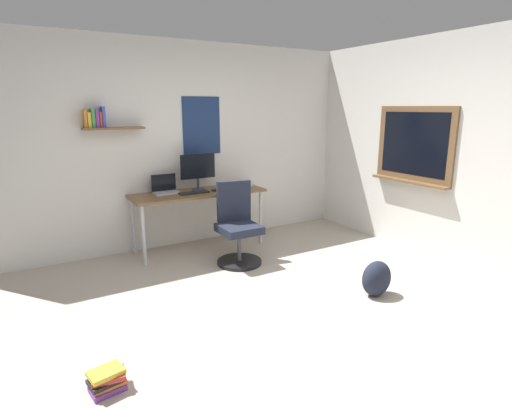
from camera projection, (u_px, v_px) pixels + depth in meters
name	position (u px, v px, depth m)	size (l,w,h in m)	color
ground_plane	(285.00, 319.00, 3.54)	(5.20, 5.20, 0.00)	#ADA393
wall_back	(179.00, 146.00, 5.28)	(5.00, 0.30, 2.60)	silver
wall_right	(471.00, 153.00, 4.46)	(0.22, 5.00, 2.60)	silver
desk	(198.00, 197.00, 5.17)	(1.68, 0.57, 0.75)	brown
office_chair	(237.00, 229.00, 4.75)	(0.52, 0.53, 0.95)	black
laptop	(165.00, 189.00, 5.07)	(0.31, 0.21, 0.23)	#ADAFB5
monitor_primary	(198.00, 169.00, 5.18)	(0.46, 0.17, 0.46)	#38383D
keyboard	(194.00, 193.00, 5.05)	(0.37, 0.13, 0.02)	black
computer_mouse	(215.00, 190.00, 5.18)	(0.10, 0.06, 0.03)	#262628
coffee_mug	(250.00, 183.00, 5.49)	(0.08, 0.08, 0.09)	silver
backpack	(377.00, 278.00, 3.94)	(0.32, 0.22, 0.35)	#1E2333
book_stack_on_floor	(107.00, 380.00, 2.63)	(0.25, 0.19, 0.15)	#7A3D99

